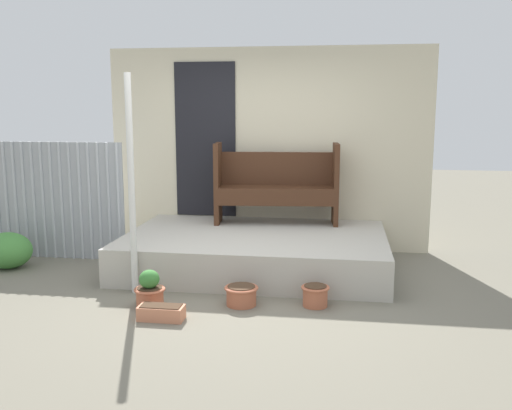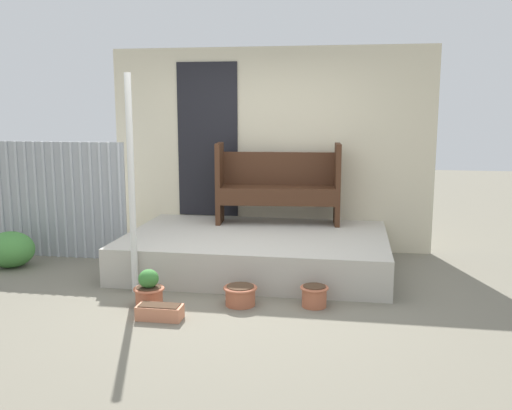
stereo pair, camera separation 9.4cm
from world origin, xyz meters
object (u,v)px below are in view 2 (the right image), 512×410
Objects in this scene: bench at (278,182)px; flower_pot_left at (149,290)px; flower_pot_middle at (240,294)px; flower_pot_right at (314,295)px; support_post at (131,186)px; shrub_by_fence at (10,249)px; planter_box_rect at (160,312)px.

flower_pot_left is (-0.95, -2.07, -0.77)m from bench.
flower_pot_middle is 0.70m from flower_pot_right.
support_post reaches higher than flower_pot_left.
bench is 2.74× the size of shrub_by_fence.
support_post is 2.10m from bench.
support_post is 2.07m from flower_pot_right.
support_post is at bearing -19.18° from shrub_by_fence.
shrub_by_fence is at bearing 164.09° from flower_pot_middle.
flower_pot_right is (1.54, 0.24, -0.04)m from flower_pot_left.
bench is 4.79× the size of flower_pot_middle.
flower_pot_right is (0.58, -1.83, -0.81)m from bench.
flower_pot_right is 0.67× the size of planter_box_rect.
flower_pot_left is 2.28m from shrub_by_fence.
planter_box_rect is at bearing -29.87° from shrub_by_fence.
flower_pot_middle is (-0.11, -1.90, -0.82)m from bench.
support_post is 5.41× the size of planter_box_rect.
bench is 3.85× the size of planter_box_rect.
planter_box_rect is 2.62m from shrub_by_fence.
flower_pot_left is 1.10× the size of flower_pot_middle.
flower_pot_middle is 0.79m from planter_box_rect.
shrub_by_fence reaches higher than flower_pot_left.
planter_box_rect is (-0.74, -2.38, -0.86)m from bench.
flower_pot_left is 1.32× the size of flower_pot_right.
planter_box_rect is at bearing -112.53° from bench.
support_post is at bearing -131.39° from bench.
bench is 3.27m from shrub_by_fence.
flower_pot_right is 3.67m from shrub_by_fence.
flower_pot_middle is (1.13, -0.21, -0.98)m from support_post.
planter_box_rect is at bearing -143.10° from flower_pot_middle.
bench is 2.40m from flower_pot_left.
bench is at bearing 65.25° from flower_pot_left.
flower_pot_left reaches higher than planter_box_rect.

